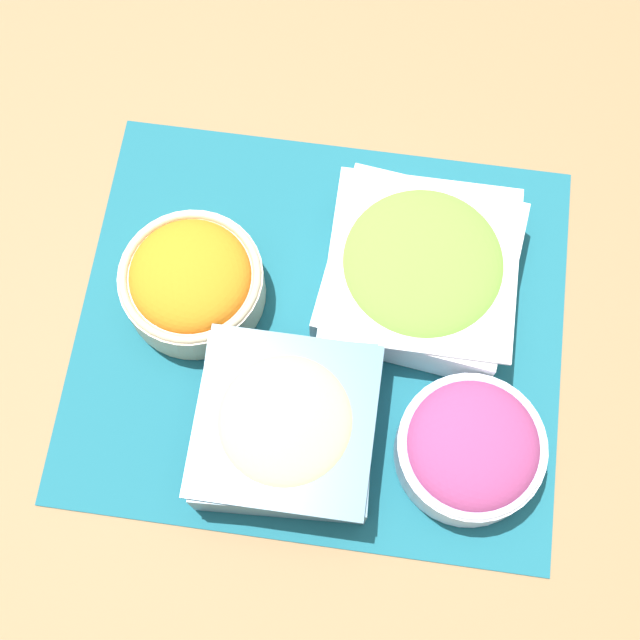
{
  "coord_description": "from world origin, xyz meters",
  "views": [
    {
      "loc": [
        0.04,
        -0.31,
        0.94
      ],
      "look_at": [
        0.0,
        0.0,
        0.03
      ],
      "focal_mm": 50.0,
      "sensor_mm": 36.0,
      "label": 1
    }
  ],
  "objects": [
    {
      "name": "placemat",
      "position": [
        0.0,
        0.0,
        0.0
      ],
      "size": [
        0.54,
        0.46,
        0.0
      ],
      "color": "#195B6B",
      "rests_on": "ground_plane"
    },
    {
      "name": "cucumber_bowl",
      "position": [
        -0.02,
        -0.12,
        0.04
      ],
      "size": [
        0.19,
        0.19,
        0.08
      ],
      "color": "slate",
      "rests_on": "placemat"
    },
    {
      "name": "onion_bowl",
      "position": [
        0.17,
        -0.12,
        0.04
      ],
      "size": [
        0.15,
        0.15,
        0.07
      ],
      "color": "silver",
      "rests_on": "placemat"
    },
    {
      "name": "ground_plane",
      "position": [
        0.0,
        0.0,
        0.0
      ],
      "size": [
        3.0,
        3.0,
        0.0
      ],
      "primitive_type": "plane",
      "color": "olive"
    },
    {
      "name": "carrot_bowl",
      "position": [
        -0.14,
        0.02,
        0.04
      ],
      "size": [
        0.16,
        0.16,
        0.08
      ],
      "color": "#C6B28E",
      "rests_on": "placemat"
    },
    {
      "name": "lettuce_bowl",
      "position": [
        0.1,
        0.07,
        0.04
      ],
      "size": [
        0.22,
        0.22,
        0.08
      ],
      "color": "white",
      "rests_on": "placemat"
    }
  ]
}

